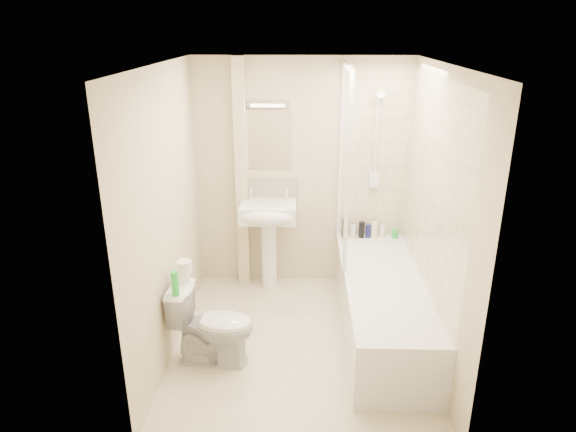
{
  "coord_description": "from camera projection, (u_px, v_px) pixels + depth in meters",
  "views": [
    {
      "loc": [
        0.01,
        -3.9,
        2.67
      ],
      "look_at": [
        -0.11,
        0.2,
        1.14
      ],
      "focal_mm": 32.0,
      "sensor_mm": 36.0,
      "label": 1
    }
  ],
  "objects": [
    {
      "name": "wall_back",
      "position": [
        302.0,
        176.0,
        5.34
      ],
      "size": [
        2.2,
        0.02,
        2.4
      ],
      "primitive_type": "cube",
      "color": "beige",
      "rests_on": "ground"
    },
    {
      "name": "ceiling",
      "position": [
        302.0,
        65.0,
        3.75
      ],
      "size": [
        2.2,
        2.5,
        0.02
      ],
      "primitive_type": "cube",
      "color": "white",
      "rests_on": "wall_back"
    },
    {
      "name": "shower_fixture",
      "position": [
        376.0,
        145.0,
        5.14
      ],
      "size": [
        0.1,
        0.16,
        0.99
      ],
      "color": "white",
      "rests_on": "wall_back"
    },
    {
      "name": "bottle_white_b",
      "position": [
        382.0,
        231.0,
        5.43
      ],
      "size": [
        0.05,
        0.05,
        0.14
      ],
      "primitive_type": "cylinder",
      "color": "white",
      "rests_on": "bathtub"
    },
    {
      "name": "toilet_roll_upper",
      "position": [
        184.0,
        266.0,
        4.18
      ],
      "size": [
        0.12,
        0.12,
        0.09
      ],
      "primitive_type": "cylinder",
      "color": "white",
      "rests_on": "toilet_roll_lower"
    },
    {
      "name": "toilet_roll_lower",
      "position": [
        183.0,
        277.0,
        4.21
      ],
      "size": [
        0.11,
        0.11,
        0.09
      ],
      "primitive_type": "cylinder",
      "color": "white",
      "rests_on": "toilet"
    },
    {
      "name": "bathtub",
      "position": [
        383.0,
        305.0,
        4.65
      ],
      "size": [
        0.7,
        2.1,
        0.55
      ],
      "color": "white",
      "rests_on": "ground"
    },
    {
      "name": "bottle_black_b",
      "position": [
        362.0,
        230.0,
        5.43
      ],
      "size": [
        0.06,
        0.06,
        0.17
      ],
      "primitive_type": "cylinder",
      "color": "black",
      "rests_on": "bathtub"
    },
    {
      "name": "pedestal_sink",
      "position": [
        268.0,
        222.0,
        5.27
      ],
      "size": [
        0.57,
        0.51,
        1.09
      ],
      "color": "white",
      "rests_on": "ground"
    },
    {
      "name": "tile_back",
      "position": [
        375.0,
        155.0,
        5.22
      ],
      "size": [
        0.7,
        0.01,
        1.75
      ],
      "primitive_type": "cube",
      "color": "beige",
      "rests_on": "wall_back"
    },
    {
      "name": "green_bottle",
      "position": [
        175.0,
        283.0,
        3.99
      ],
      "size": [
        0.06,
        0.06,
        0.2
      ],
      "primitive_type": "cylinder",
      "color": "green",
      "rests_on": "toilet"
    },
    {
      "name": "splashback",
      "position": [
        269.0,
        191.0,
        5.4
      ],
      "size": [
        0.6,
        0.02,
        0.3
      ],
      "primitive_type": "cube",
      "color": "beige",
      "rests_on": "wall_back"
    },
    {
      "name": "bottle_cream",
      "position": [
        374.0,
        230.0,
        5.43
      ],
      "size": [
        0.07,
        0.07,
        0.17
      ],
      "primitive_type": "cylinder",
      "color": "beige",
      "rests_on": "bathtub"
    },
    {
      "name": "bottle_blue",
      "position": [
        368.0,
        231.0,
        5.44
      ],
      "size": [
        0.05,
        0.05,
        0.14
      ],
      "primitive_type": "cylinder",
      "color": "#131457",
      "rests_on": "bathtub"
    },
    {
      "name": "strip_light",
      "position": [
        268.0,
        103.0,
        5.05
      ],
      "size": [
        0.42,
        0.07,
        0.07
      ],
      "primitive_type": "cube",
      "color": "silver",
      "rests_on": "wall_back"
    },
    {
      "name": "wall_right",
      "position": [
        437.0,
        219.0,
        4.13
      ],
      "size": [
        0.02,
        2.5,
        2.4
      ],
      "primitive_type": "cube",
      "color": "beige",
      "rests_on": "ground"
    },
    {
      "name": "tile_right",
      "position": [
        432.0,
        185.0,
        4.24
      ],
      "size": [
        0.01,
        2.1,
        1.75
      ],
      "primitive_type": "cube",
      "color": "beige",
      "rests_on": "wall_right"
    },
    {
      "name": "bottle_white_a",
      "position": [
        353.0,
        231.0,
        5.44
      ],
      "size": [
        0.06,
        0.06,
        0.14
      ],
      "primitive_type": "cylinder",
      "color": "silver",
      "rests_on": "bathtub"
    },
    {
      "name": "bottle_green",
      "position": [
        395.0,
        233.0,
        5.43
      ],
      "size": [
        0.07,
        0.07,
        0.09
      ],
      "primitive_type": "cylinder",
      "color": "green",
      "rests_on": "bathtub"
    },
    {
      "name": "toilet",
      "position": [
        213.0,
        325.0,
        4.24
      ],
      "size": [
        0.52,
        0.75,
        0.69
      ],
      "primitive_type": "imported",
      "rotation": [
        0.0,
        0.0,
        1.47
      ],
      "color": "white",
      "rests_on": "ground"
    },
    {
      "name": "floor",
      "position": [
        300.0,
        343.0,
        4.59
      ],
      "size": [
        2.5,
        2.5,
        0.0
      ],
      "primitive_type": "plane",
      "color": "beige",
      "rests_on": "ground"
    },
    {
      "name": "shower_screen",
      "position": [
        344.0,
        164.0,
        4.81
      ],
      "size": [
        0.04,
        0.92,
        1.8
      ],
      "color": "white",
      "rests_on": "bathtub"
    },
    {
      "name": "wall_left",
      "position": [
        167.0,
        217.0,
        4.2
      ],
      "size": [
        0.02,
        2.5,
        2.4
      ],
      "primitive_type": "cube",
      "color": "beige",
      "rests_on": "ground"
    },
    {
      "name": "mirror",
      "position": [
        269.0,
        140.0,
        5.2
      ],
      "size": [
        0.46,
        0.01,
        0.6
      ],
      "primitive_type": "cube",
      "color": "white",
      "rests_on": "wall_back"
    },
    {
      "name": "bottle_black_a",
      "position": [
        344.0,
        228.0,
        5.43
      ],
      "size": [
        0.05,
        0.05,
        0.21
      ],
      "primitive_type": "cylinder",
      "color": "black",
      "rests_on": "bathtub"
    },
    {
      "name": "pipe_boxing",
      "position": [
        242.0,
        177.0,
        5.3
      ],
      "size": [
        0.12,
        0.12,
        2.4
      ],
      "primitive_type": "cube",
      "color": "beige",
      "rests_on": "ground"
    }
  ]
}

